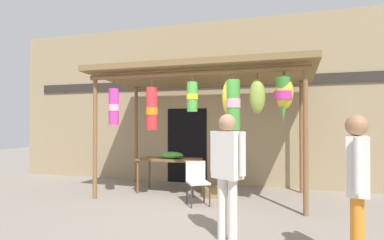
% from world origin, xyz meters
% --- Properties ---
extents(ground_plane, '(30.00, 30.00, 0.00)m').
position_xyz_m(ground_plane, '(0.00, 0.00, 0.00)').
color(ground_plane, gray).
extents(shop_facade, '(11.81, 0.29, 4.31)m').
position_xyz_m(shop_facade, '(-0.00, 2.49, 2.16)').
color(shop_facade, '#9E8966').
rests_on(shop_facade, ground_plane).
extents(market_stall_canopy, '(4.72, 2.38, 2.81)m').
position_xyz_m(market_stall_canopy, '(0.36, 0.78, 2.48)').
color(market_stall_canopy, brown).
rests_on(market_stall_canopy, ground_plane).
extents(display_table, '(1.41, 0.73, 0.78)m').
position_xyz_m(display_table, '(-0.60, 1.09, 0.70)').
color(display_table, brown).
rests_on(display_table, ground_plane).
extents(flower_heap_on_table, '(0.57, 0.40, 0.15)m').
position_xyz_m(flower_heap_on_table, '(-0.56, 1.12, 0.86)').
color(flower_heap_on_table, green).
rests_on(flower_heap_on_table, display_table).
extents(folding_chair, '(0.55, 0.55, 0.84)m').
position_xyz_m(folding_chair, '(0.32, 0.23, 0.50)').
color(folding_chair, beige).
rests_on(folding_chair, ground_plane).
extents(wicker_basket_by_table, '(0.37, 0.37, 0.22)m').
position_xyz_m(wicker_basket_by_table, '(0.44, 0.90, 0.11)').
color(wicker_basket_by_table, olive).
rests_on(wicker_basket_by_table, ground_plane).
extents(vendor_in_orange, '(0.53, 0.39, 1.72)m').
position_xyz_m(vendor_in_orange, '(1.26, -1.54, 1.02)').
color(vendor_in_orange, silver).
rests_on(vendor_in_orange, ground_plane).
extents(customer_foreground, '(0.27, 0.59, 1.68)m').
position_xyz_m(customer_foreground, '(2.75, -2.02, 1.00)').
color(customer_foreground, orange).
rests_on(customer_foreground, ground_plane).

